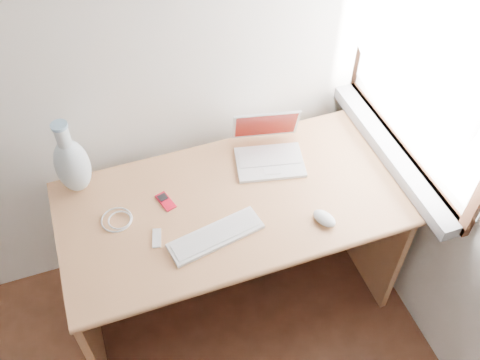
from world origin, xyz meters
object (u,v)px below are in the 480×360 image
object	(u,v)px
desk	(225,217)
vase	(72,164)
laptop	(267,150)
external_keyboard	(216,236)

from	to	relation	value
desk	vase	bearing A→B (deg)	161.16
laptop	vase	world-z (taller)	vase
laptop	vase	xyz separation A→B (m)	(-0.81, 0.10, 0.10)
desk	laptop	bearing A→B (deg)	23.05
desk	external_keyboard	size ratio (longest dim) A/B	3.60
laptop	external_keyboard	size ratio (longest dim) A/B	0.84
laptop	vase	size ratio (longest dim) A/B	0.92
vase	laptop	bearing A→B (deg)	-6.91
laptop	vase	bearing A→B (deg)	-174.62
laptop	external_keyboard	xyz separation A→B (m)	(-0.35, -0.34, -0.04)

